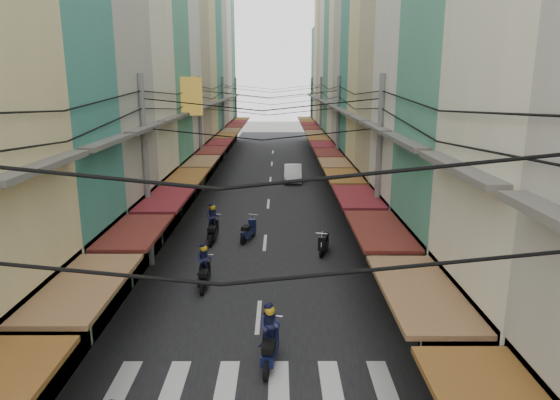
{
  "coord_description": "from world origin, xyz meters",
  "views": [
    {
      "loc": [
        0.71,
        -17.69,
        7.94
      ],
      "look_at": [
        0.75,
        4.13,
        2.66
      ],
      "focal_mm": 32.0,
      "sensor_mm": 36.0,
      "label": 1
    }
  ],
  "objects_px": {
    "white_car": "(293,181)",
    "bicycle": "(488,331)",
    "market_umbrella": "(477,279)",
    "traffic_sign": "(407,230)"
  },
  "relations": [
    {
      "from": "white_car",
      "to": "bicycle",
      "type": "relative_size",
      "value": 2.58
    },
    {
      "from": "market_umbrella",
      "to": "traffic_sign",
      "type": "bearing_deg",
      "value": 98.54
    },
    {
      "from": "market_umbrella",
      "to": "traffic_sign",
      "type": "distance_m",
      "value": 5.06
    },
    {
      "from": "bicycle",
      "to": "market_umbrella",
      "type": "distance_m",
      "value": 2.89
    },
    {
      "from": "white_car",
      "to": "market_umbrella",
      "type": "xyz_separation_m",
      "value": [
        4.59,
        -25.84,
        2.34
      ]
    },
    {
      "from": "white_car",
      "to": "bicycle",
      "type": "distance_m",
      "value": 25.2
    },
    {
      "from": "white_car",
      "to": "bicycle",
      "type": "height_order",
      "value": "white_car"
    },
    {
      "from": "bicycle",
      "to": "white_car",
      "type": "bearing_deg",
      "value": 4.47
    },
    {
      "from": "white_car",
      "to": "traffic_sign",
      "type": "relative_size",
      "value": 1.48
    },
    {
      "from": "white_car",
      "to": "market_umbrella",
      "type": "relative_size",
      "value": 1.74
    }
  ]
}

